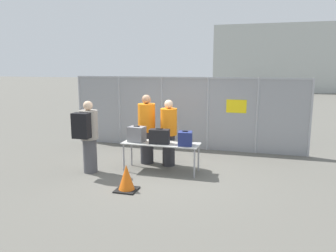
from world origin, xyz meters
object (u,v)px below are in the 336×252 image
at_px(suitcase_grey, 137,134).
at_px(traveler_hooded, 88,134).
at_px(traffic_cone, 126,179).
at_px(security_worker_far, 147,128).
at_px(inspection_table, 161,145).
at_px(utility_trailer, 228,124).
at_px(suitcase_navy, 185,139).
at_px(suitcase_black, 159,136).
at_px(security_worker_near, 169,132).

distance_m(suitcase_grey, traveler_hooded, 1.19).
bearing_deg(traffic_cone, security_worker_far, 97.22).
bearing_deg(suitcase_grey, traffic_cone, -77.84).
bearing_deg(inspection_table, utility_trailer, 76.83).
bearing_deg(inspection_table, suitcase_grey, -177.63).
height_order(traveler_hooded, utility_trailer, traveler_hooded).
distance_m(traveler_hooded, utility_trailer, 6.27).
bearing_deg(suitcase_navy, traveler_hooded, -166.97).
distance_m(inspection_table, traffic_cone, 1.52).
bearing_deg(suitcase_grey, inspection_table, 2.37).
height_order(suitcase_black, security_worker_far, security_worker_far).
bearing_deg(suitcase_grey, traveler_hooded, -150.79).
distance_m(suitcase_grey, suitcase_black, 0.61).
xyz_separation_m(inspection_table, suitcase_grey, (-0.63, -0.03, 0.25)).
height_order(traveler_hooded, security_worker_near, traveler_hooded).
distance_m(inspection_table, traveler_hooded, 1.80).
relative_size(suitcase_grey, security_worker_far, 0.23).
relative_size(inspection_table, traffic_cone, 3.38).
height_order(security_worker_near, traffic_cone, security_worker_near).
relative_size(suitcase_grey, suitcase_navy, 1.14).
bearing_deg(traffic_cone, security_worker_near, 79.29).
height_order(inspection_table, suitcase_black, suitcase_black).
height_order(inspection_table, utility_trailer, inspection_table).
xyz_separation_m(suitcase_grey, utility_trailer, (1.79, 4.98, -0.50)).
bearing_deg(suitcase_black, traveler_hooded, -161.81).
bearing_deg(security_worker_far, suitcase_grey, 91.63).
height_order(inspection_table, traffic_cone, inspection_table).
height_order(traveler_hooded, security_worker_far, security_worker_far).
bearing_deg(security_worker_near, inspection_table, 85.22).
relative_size(suitcase_black, security_worker_near, 0.29).
height_order(suitcase_navy, security_worker_far, security_worker_far).
bearing_deg(traveler_hooded, utility_trailer, 77.38).
distance_m(suitcase_black, security_worker_near, 0.60).
distance_m(suitcase_black, utility_trailer, 5.18).
xyz_separation_m(suitcase_grey, suitcase_navy, (1.26, -0.05, -0.03)).
bearing_deg(suitcase_navy, utility_trailer, 83.97).
xyz_separation_m(security_worker_near, security_worker_far, (-0.63, 0.05, 0.06)).
distance_m(inspection_table, security_worker_far, 0.87).
bearing_deg(security_worker_near, suitcase_black, 83.92).
relative_size(utility_trailer, traffic_cone, 7.84).
xyz_separation_m(suitcase_navy, utility_trailer, (0.53, 5.03, -0.47)).
bearing_deg(security_worker_near, suitcase_navy, 133.98).
bearing_deg(suitcase_navy, suitcase_black, 179.07).
relative_size(inspection_table, traveler_hooded, 1.07).
relative_size(suitcase_grey, suitcase_black, 0.84).
height_order(inspection_table, security_worker_far, security_worker_far).
relative_size(traveler_hooded, security_worker_near, 1.02).
bearing_deg(inspection_table, security_worker_far, 134.96).
bearing_deg(security_worker_far, utility_trailer, -105.53).
distance_m(suitcase_black, suitcase_navy, 0.65).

